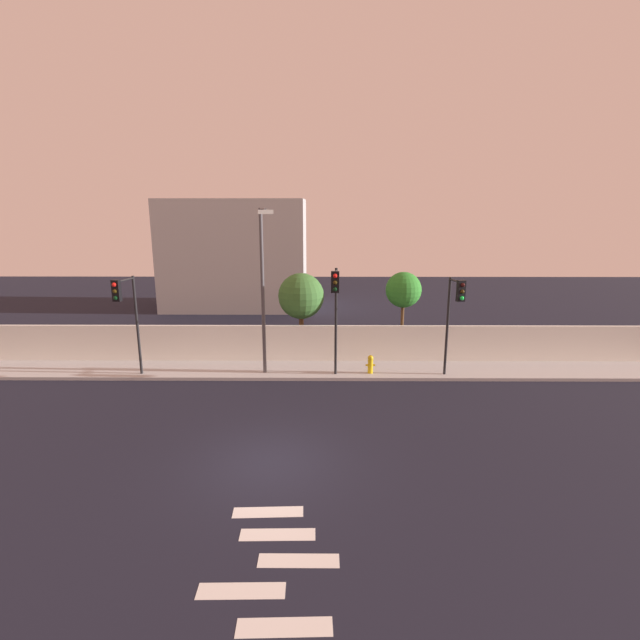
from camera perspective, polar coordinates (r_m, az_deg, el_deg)
ground_plane at (r=15.12m, az=-6.06°, el=-16.79°), size 80.00×80.00×0.00m
sidewalk at (r=22.53m, az=-3.78°, el=-6.10°), size 36.00×2.40×0.15m
perimeter_wall at (r=23.46m, az=-3.60°, el=-2.80°), size 36.00×0.18×1.80m
crosswalk_marking at (r=11.73m, az=-5.58°, el=-26.96°), size 2.93×3.90×0.01m
traffic_light_left at (r=21.98m, az=-22.39°, el=1.58°), size 0.48×1.50×4.53m
traffic_light_center at (r=21.21m, az=15.98°, el=1.57°), size 0.46×1.23×4.49m
traffic_light_right at (r=20.33m, az=1.89°, el=2.37°), size 0.35×1.35×4.88m
street_lamp_curbside at (r=20.85m, az=-6.91°, el=4.88°), size 0.84×2.19×7.44m
fire_hydrant at (r=21.91m, az=6.12°, el=-5.25°), size 0.44×0.26×0.86m
roadside_tree_leftmost at (r=24.15m, az=-2.30°, el=2.87°), size 2.35×2.35×4.37m
roadside_tree_midleft at (r=24.41m, az=10.06°, el=3.56°), size 1.82×1.82×4.44m
low_building_distant at (r=37.25m, az=-10.16°, el=7.85°), size 10.69×6.00×8.23m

